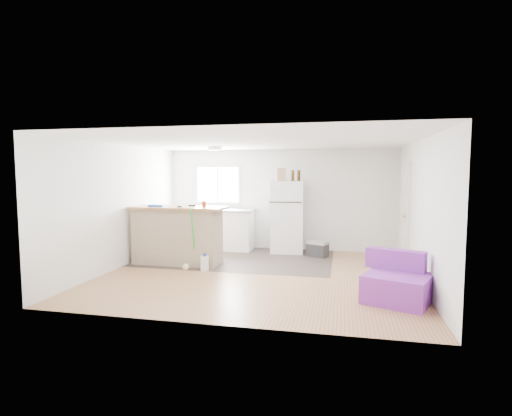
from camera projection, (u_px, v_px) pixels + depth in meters
The scene contains 19 objects.
room at pixel (258, 209), 7.18m from camera, with size 5.51×5.01×2.41m.
vinyl_zone at pixel (237, 258), 8.65m from camera, with size 4.05×2.50×0.00m, color #342B27.
window at pixel (218, 185), 9.89m from camera, with size 1.18×0.06×0.98m.
interior_door at pixel (405, 214), 8.12m from camera, with size 0.11×0.92×2.10m.
ceiling_fixture at pixel (215, 149), 8.50m from camera, with size 0.30×0.30×0.07m, color white.
kitchen_cabinets at pixel (210, 228), 9.70m from camera, with size 2.18×0.71×1.26m.
peninsula at pixel (177, 235), 8.08m from camera, with size 1.92×0.77×1.17m.
refrigerator at pixel (287, 217), 9.24m from camera, with size 0.78×0.75×1.66m.
cooler at pixel (318, 249), 8.80m from camera, with size 0.53×0.46×0.34m.
purple_seat at pixel (397, 283), 5.74m from camera, with size 1.09×1.09×0.70m.
cleaner_jug at pixel (205, 263), 7.53m from camera, with size 0.17×0.15×0.33m.
mop at pixel (188, 258), 7.59m from camera, with size 0.21×0.34×1.19m.
red_cup at pixel (204, 204), 7.92m from camera, with size 0.08×0.08×0.12m, color red.
blue_tray at pixel (157, 206), 8.04m from camera, with size 0.30×0.22×0.04m, color #1248B1.
tool_a at pixel (192, 205), 8.09m from camera, with size 0.14×0.05×0.03m, color black.
tool_b at pixel (180, 207), 7.85m from camera, with size 0.10×0.04×0.03m, color black.
cardboard_box at pixel (281, 174), 9.14m from camera, with size 0.20×0.10×0.30m, color tan.
bottle_left at pixel (293, 176), 9.01m from camera, with size 0.07×0.07×0.25m, color #39200A.
bottle_right at pixel (299, 176), 9.11m from camera, with size 0.07×0.07×0.25m, color #39200A.
Camera 1 is at (1.48, -6.99, 1.85)m, focal length 28.00 mm.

